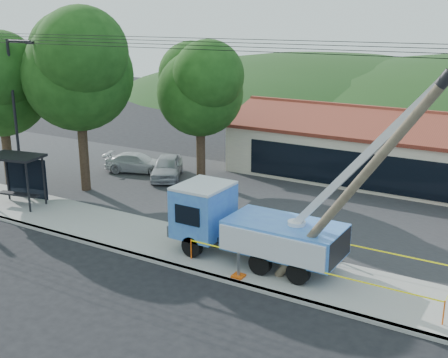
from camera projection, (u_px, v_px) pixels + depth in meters
ground at (166, 295)px, 21.34m from camera, size 120.00×120.00×0.00m
curb at (197, 272)px, 23.04m from camera, size 60.00×0.25×0.15m
sidewalk at (221, 256)px, 24.60m from camera, size 60.00×4.00×0.15m
parking_lot at (296, 206)px, 31.16m from camera, size 60.00×12.00×0.10m
strip_mall at (408, 153)px, 35.20m from camera, size 22.50×8.53×4.67m
streetlight at (17, 108)px, 30.82m from camera, size 2.13×0.22×9.00m
tree_west_near at (77, 65)px, 31.77m from camera, size 7.56×6.72×10.80m
tree_lot at (200, 84)px, 33.74m from camera, size 6.30×5.60×8.94m
hill_west at (327, 96)px, 73.92m from camera, size 78.40×56.00×28.00m
utility_truck at (252, 224)px, 23.61m from camera, size 11.90×4.00×9.45m
leaning_pole at (373, 166)px, 19.44m from camera, size 6.61×1.89×9.39m
bus_shelter at (18, 168)px, 30.47m from camera, size 3.23×2.36×2.83m
caution_tape at (318, 257)px, 22.63m from camera, size 10.37×3.12×0.90m
car_silver at (167, 179)px, 36.33m from camera, size 3.65×4.66×1.48m
car_white at (138, 173)px, 37.75m from camera, size 4.69×3.19×1.26m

